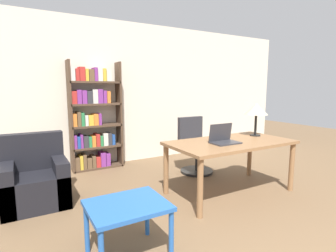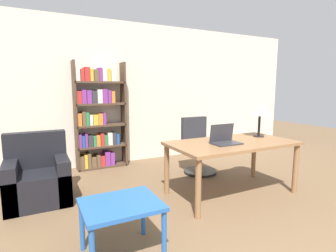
{
  "view_description": "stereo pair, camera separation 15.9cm",
  "coord_description": "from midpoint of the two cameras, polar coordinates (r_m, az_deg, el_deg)",
  "views": [
    {
      "loc": [
        -1.81,
        -0.35,
        1.46
      ],
      "look_at": [
        -0.19,
        2.49,
        0.98
      ],
      "focal_mm": 28.0,
      "sensor_mm": 36.0,
      "label": 1
    },
    {
      "loc": [
        -1.67,
        -0.42,
        1.46
      ],
      "look_at": [
        -0.19,
        2.49,
        0.98
      ],
      "focal_mm": 28.0,
      "sensor_mm": 36.0,
      "label": 2
    }
  ],
  "objects": [
    {
      "name": "office_chair",
      "position": [
        4.6,
        7.57,
        -4.88
      ],
      "size": [
        0.56,
        0.56,
        0.95
      ],
      "color": "black",
      "rests_on": "ground_plane"
    },
    {
      "name": "wall_back",
      "position": [
        5.22,
        -7.46,
        7.03
      ],
      "size": [
        8.0,
        0.06,
        2.7
      ],
      "color": "beige",
      "rests_on": "ground_plane"
    },
    {
      "name": "bookshelf",
      "position": [
        4.87,
        -14.23,
        1.56
      ],
      "size": [
        0.9,
        0.28,
        1.92
      ],
      "color": "#4C3828",
      "rests_on": "ground_plane"
    },
    {
      "name": "laptop",
      "position": [
        3.54,
        13.5,
        -2.87
      ],
      "size": [
        0.37,
        0.24,
        0.25
      ],
      "color": "#2D2D33",
      "rests_on": "desk"
    },
    {
      "name": "side_table_blue",
      "position": [
        2.38,
        -8.2,
        -17.72
      ],
      "size": [
        0.66,
        0.55,
        0.49
      ],
      "color": "#2356A3",
      "rests_on": "ground_plane"
    },
    {
      "name": "armchair",
      "position": [
        3.77,
        -25.36,
        -10.49
      ],
      "size": [
        0.75,
        0.66,
        0.88
      ],
      "color": "black",
      "rests_on": "ground_plane"
    },
    {
      "name": "table_lamp",
      "position": [
        4.16,
        20.42,
        3.28
      ],
      "size": [
        0.34,
        0.34,
        0.5
      ],
      "color": "black",
      "rests_on": "desk"
    },
    {
      "name": "desk",
      "position": [
        3.71,
        15.0,
        -4.65
      ],
      "size": [
        1.73,
        0.9,
        0.73
      ],
      "color": "olive",
      "rests_on": "ground_plane"
    }
  ]
}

